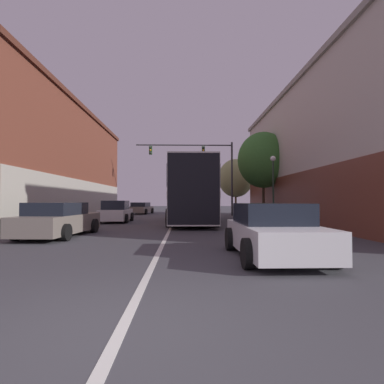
{
  "coord_description": "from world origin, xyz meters",
  "views": [
    {
      "loc": [
        0.69,
        -3.3,
        1.42
      ],
      "look_at": [
        1.18,
        14.52,
        1.95
      ],
      "focal_mm": 28.0,
      "sensor_mm": 36.0,
      "label": 1
    }
  ],
  "objects_px": {
    "parked_car_left_mid": "(59,220)",
    "street_tree_far": "(236,178)",
    "parked_car_left_near": "(141,208)",
    "bus": "(191,191)",
    "street_lamp": "(273,186)",
    "street_tree_near": "(263,160)",
    "parked_car_left_far": "(116,212)",
    "traffic_signal_gantry": "(204,162)",
    "hatchback_foreground": "(273,232)"
  },
  "relations": [
    {
      "from": "parked_car_left_mid",
      "to": "street_tree_far",
      "type": "bearing_deg",
      "value": -25.0
    },
    {
      "from": "parked_car_left_near",
      "to": "parked_car_left_mid",
      "type": "relative_size",
      "value": 1.0
    },
    {
      "from": "bus",
      "to": "street_lamp",
      "type": "bearing_deg",
      "value": -120.52
    },
    {
      "from": "street_tree_near",
      "to": "street_lamp",
      "type": "bearing_deg",
      "value": -99.44
    },
    {
      "from": "street_tree_near",
      "to": "street_tree_far",
      "type": "relative_size",
      "value": 1.13
    },
    {
      "from": "street_tree_near",
      "to": "street_tree_far",
      "type": "distance_m",
      "value": 9.45
    },
    {
      "from": "parked_car_left_mid",
      "to": "parked_car_left_far",
      "type": "distance_m",
      "value": 8.06
    },
    {
      "from": "parked_car_left_mid",
      "to": "street_tree_far",
      "type": "distance_m",
      "value": 22.74
    },
    {
      "from": "bus",
      "to": "parked_car_left_near",
      "type": "bearing_deg",
      "value": 21.61
    },
    {
      "from": "street_tree_far",
      "to": "parked_car_left_far",
      "type": "bearing_deg",
      "value": -130.62
    },
    {
      "from": "street_lamp",
      "to": "street_tree_near",
      "type": "bearing_deg",
      "value": 80.56
    },
    {
      "from": "street_lamp",
      "to": "traffic_signal_gantry",
      "type": "bearing_deg",
      "value": 105.55
    },
    {
      "from": "hatchback_foreground",
      "to": "street_tree_near",
      "type": "distance_m",
      "value": 16.08
    },
    {
      "from": "parked_car_left_mid",
      "to": "traffic_signal_gantry",
      "type": "relative_size",
      "value": 0.51
    },
    {
      "from": "bus",
      "to": "parked_car_left_far",
      "type": "bearing_deg",
      "value": 85.46
    },
    {
      "from": "street_lamp",
      "to": "street_tree_far",
      "type": "xyz_separation_m",
      "value": [
        0.45,
        15.0,
        1.58
      ]
    },
    {
      "from": "parked_car_left_far",
      "to": "street_tree_near",
      "type": "relative_size",
      "value": 0.58
    },
    {
      "from": "parked_car_left_far",
      "to": "street_lamp",
      "type": "bearing_deg",
      "value": -109.55
    },
    {
      "from": "parked_car_left_far",
      "to": "parked_car_left_mid",
      "type": "bearing_deg",
      "value": 175.35
    },
    {
      "from": "bus",
      "to": "parked_car_left_near",
      "type": "distance_m",
      "value": 14.35
    },
    {
      "from": "traffic_signal_gantry",
      "to": "street_tree_near",
      "type": "height_order",
      "value": "traffic_signal_gantry"
    },
    {
      "from": "bus",
      "to": "parked_car_left_near",
      "type": "xyz_separation_m",
      "value": [
        -5.19,
        13.29,
        -1.5
      ]
    },
    {
      "from": "parked_car_left_mid",
      "to": "street_tree_near",
      "type": "relative_size",
      "value": 0.7
    },
    {
      "from": "parked_car_left_far",
      "to": "street_tree_near",
      "type": "height_order",
      "value": "street_tree_near"
    },
    {
      "from": "hatchback_foreground",
      "to": "parked_car_left_far",
      "type": "xyz_separation_m",
      "value": [
        -6.78,
        12.72,
        0.03
      ]
    },
    {
      "from": "hatchback_foreground",
      "to": "parked_car_left_mid",
      "type": "xyz_separation_m",
      "value": [
        -7.26,
        4.68,
        0.0
      ]
    },
    {
      "from": "bus",
      "to": "street_tree_near",
      "type": "bearing_deg",
      "value": -62.89
    },
    {
      "from": "hatchback_foreground",
      "to": "parked_car_left_near",
      "type": "height_order",
      "value": "hatchback_foreground"
    },
    {
      "from": "street_tree_far",
      "to": "parked_car_left_mid",
      "type": "bearing_deg",
      "value": -118.1
    },
    {
      "from": "bus",
      "to": "hatchback_foreground",
      "type": "xyz_separation_m",
      "value": [
        1.76,
        -12.3,
        -1.46
      ]
    },
    {
      "from": "parked_car_left_far",
      "to": "traffic_signal_gantry",
      "type": "distance_m",
      "value": 11.47
    },
    {
      "from": "parked_car_left_mid",
      "to": "street_lamp",
      "type": "relative_size",
      "value": 1.17
    },
    {
      "from": "parked_car_left_far",
      "to": "traffic_signal_gantry",
      "type": "height_order",
      "value": "traffic_signal_gantry"
    },
    {
      "from": "street_lamp",
      "to": "parked_car_left_mid",
      "type": "bearing_deg",
      "value": -154.45
    },
    {
      "from": "parked_car_left_far",
      "to": "hatchback_foreground",
      "type": "bearing_deg",
      "value": -153.22
    },
    {
      "from": "bus",
      "to": "street_tree_near",
      "type": "height_order",
      "value": "street_tree_near"
    },
    {
      "from": "hatchback_foreground",
      "to": "parked_car_left_far",
      "type": "distance_m",
      "value": 14.42
    },
    {
      "from": "parked_car_left_mid",
      "to": "street_tree_far",
      "type": "height_order",
      "value": "street_tree_far"
    },
    {
      "from": "bus",
      "to": "parked_car_left_far",
      "type": "height_order",
      "value": "bus"
    },
    {
      "from": "hatchback_foreground",
      "to": "traffic_signal_gantry",
      "type": "distance_m",
      "value": 21.54
    },
    {
      "from": "parked_car_left_near",
      "to": "bus",
      "type": "bearing_deg",
      "value": -151.17
    },
    {
      "from": "parked_car_left_far",
      "to": "traffic_signal_gantry",
      "type": "bearing_deg",
      "value": -39.12
    },
    {
      "from": "parked_car_left_near",
      "to": "street_tree_far",
      "type": "distance_m",
      "value": 10.86
    },
    {
      "from": "street_tree_near",
      "to": "parked_car_left_far",
      "type": "bearing_deg",
      "value": -167.24
    },
    {
      "from": "traffic_signal_gantry",
      "to": "street_tree_far",
      "type": "xyz_separation_m",
      "value": [
        3.66,
        3.48,
        -1.28
      ]
    },
    {
      "from": "traffic_signal_gantry",
      "to": "bus",
      "type": "bearing_deg",
      "value": -99.36
    },
    {
      "from": "bus",
      "to": "street_tree_near",
      "type": "xyz_separation_m",
      "value": [
        5.58,
        2.83,
        2.44
      ]
    },
    {
      "from": "parked_car_left_mid",
      "to": "traffic_signal_gantry",
      "type": "xyz_separation_m",
      "value": [
        6.94,
        16.38,
        4.51
      ]
    },
    {
      "from": "traffic_signal_gantry",
      "to": "street_lamp",
      "type": "height_order",
      "value": "traffic_signal_gantry"
    },
    {
      "from": "parked_car_left_far",
      "to": "traffic_signal_gantry",
      "type": "xyz_separation_m",
      "value": [
        6.47,
        8.33,
        4.49
      ]
    }
  ]
}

